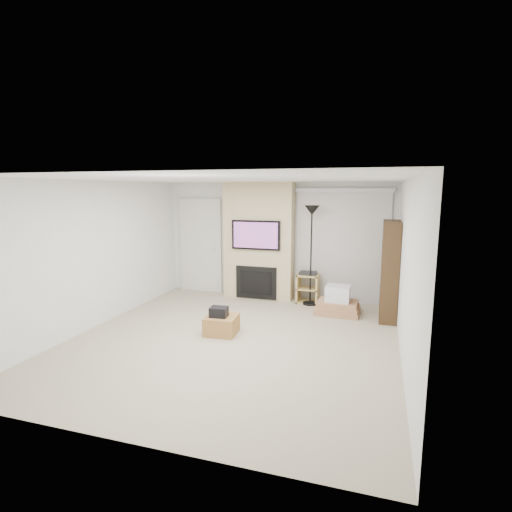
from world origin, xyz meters
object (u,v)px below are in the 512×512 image
(ottoman, at_px, (222,325))
(bookshelf, at_px, (390,271))
(av_stand, at_px, (308,286))
(floor_lamp, at_px, (312,227))
(box_stack, at_px, (338,303))

(ottoman, bearing_deg, bookshelf, 31.58)
(bookshelf, bearing_deg, av_stand, 158.39)
(ottoman, xyz_separation_m, floor_lamp, (1.11, 2.12, 1.45))
(ottoman, bearing_deg, floor_lamp, 62.43)
(floor_lamp, distance_m, box_stack, 1.59)
(box_stack, bearing_deg, bookshelf, -2.47)
(av_stand, height_order, box_stack, av_stand)
(ottoman, relative_size, av_stand, 0.76)
(av_stand, xyz_separation_m, box_stack, (0.68, -0.59, -0.14))
(floor_lamp, xyz_separation_m, box_stack, (0.61, -0.47, -1.39))
(av_stand, bearing_deg, box_stack, -40.94)
(av_stand, relative_size, bookshelf, 0.37)
(floor_lamp, relative_size, bookshelf, 1.13)
(floor_lamp, bearing_deg, bookshelf, -18.54)
(floor_lamp, height_order, bookshelf, floor_lamp)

